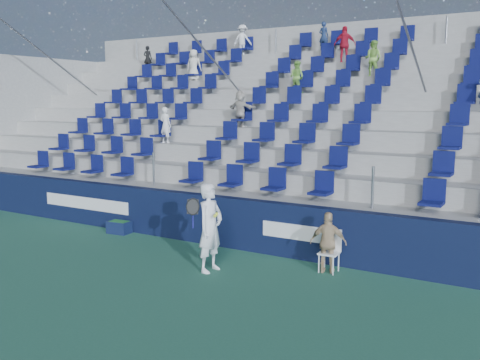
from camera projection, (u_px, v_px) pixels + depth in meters
name	position (u px, v px, depth m)	size (l,w,h in m)	color
ground	(154.00, 287.00, 10.03)	(70.00, 70.00, 0.00)	#2A634B
sponsor_wall	(240.00, 224.00, 12.60)	(24.00, 0.32, 1.20)	#0E1534
grandstand	(325.00, 144.00, 16.70)	(24.00, 8.17, 6.63)	#A6A5A0
tennis_player	(210.00, 227.00, 10.87)	(0.69, 0.68, 1.83)	white
line_judge_chair	(331.00, 248.00, 10.93)	(0.40, 0.41, 0.87)	white
line_judge	(328.00, 243.00, 10.79)	(0.74, 0.31, 1.26)	tan
ball_bin	(119.00, 227.00, 14.12)	(0.62, 0.44, 0.33)	#101B3D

